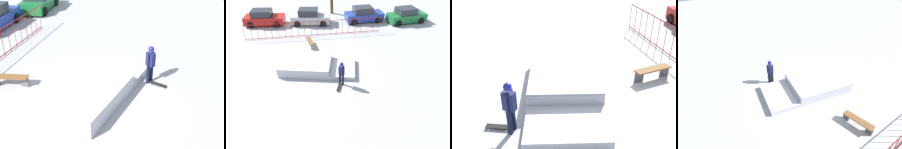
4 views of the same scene
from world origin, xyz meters
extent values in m
plane|color=#A8AAB2|center=(0.00, 0.00, 0.00)|extent=(60.00, 60.00, 0.00)
cube|color=#B0B3BB|center=(-0.53, -0.05, 0.35)|extent=(3.93, 3.08, 0.70)
cube|color=#B0B3BB|center=(2.14, -0.43, 0.15)|extent=(2.15, 2.83, 0.30)
cylinder|color=gray|center=(1.25, -0.30, 0.70)|extent=(0.44, 2.59, 0.08)
cylinder|color=black|center=(1.80, -2.03, 0.41)|extent=(0.15, 0.15, 0.82)
cylinder|color=black|center=(1.99, -2.14, 0.41)|extent=(0.15, 0.15, 0.82)
cube|color=#191E4C|center=(1.90, -2.09, 1.12)|extent=(0.38, 0.44, 0.60)
cylinder|color=#191E4C|center=(1.75, -2.00, 1.12)|extent=(0.09, 0.09, 0.60)
cylinder|color=#191E4C|center=(2.05, -2.17, 1.12)|extent=(0.09, 0.09, 0.60)
sphere|color=tan|center=(1.90, -2.09, 1.57)|extent=(0.22, 0.22, 0.22)
sphere|color=navy|center=(1.90, -2.09, 1.60)|extent=(0.25, 0.25, 0.25)
cube|color=black|center=(1.70, -2.51, 0.08)|extent=(0.41, 0.82, 0.02)
cylinder|color=silver|center=(1.67, -2.21, 0.03)|extent=(0.04, 0.06, 0.06)
cylinder|color=silver|center=(1.89, -2.27, 0.03)|extent=(0.04, 0.06, 0.06)
cylinder|color=silver|center=(1.52, -2.75, 0.03)|extent=(0.04, 0.06, 0.06)
cylinder|color=silver|center=(1.74, -2.81, 0.03)|extent=(0.04, 0.06, 0.06)
cylinder|color=maroon|center=(-6.36, 5.05, 0.75)|extent=(0.03, 0.03, 1.50)
cylinder|color=maroon|center=(-5.76, 5.10, 0.75)|extent=(0.03, 0.03, 1.50)
cylinder|color=maroon|center=(-5.15, 5.15, 0.75)|extent=(0.03, 0.03, 1.50)
cylinder|color=maroon|center=(-4.55, 5.19, 0.75)|extent=(0.03, 0.03, 1.50)
cylinder|color=maroon|center=(-3.94, 5.24, 0.75)|extent=(0.03, 0.03, 1.50)
cylinder|color=maroon|center=(-3.33, 5.29, 0.75)|extent=(0.03, 0.03, 1.50)
cylinder|color=maroon|center=(-2.73, 5.33, 0.75)|extent=(0.03, 0.03, 1.50)
cylinder|color=maroon|center=(-2.12, 5.38, 0.75)|extent=(0.03, 0.03, 1.50)
cube|color=brown|center=(-0.36, 3.57, 0.45)|extent=(0.78, 1.65, 0.06)
cube|color=#4C4C51|center=(-0.20, 2.94, 0.21)|extent=(0.08, 0.36, 0.42)
cube|color=#4C4C51|center=(-0.52, 4.20, 0.21)|extent=(0.08, 0.36, 0.42)
cylinder|color=black|center=(-6.64, 7.90, 0.32)|extent=(0.64, 0.23, 0.64)
camera|label=1|loc=(-9.37, -4.15, 6.71)|focal=47.20mm
camera|label=2|loc=(0.82, -12.82, 8.71)|focal=32.88mm
camera|label=3|loc=(8.39, -1.63, 5.55)|focal=42.89mm
camera|label=4|loc=(5.76, 7.01, 7.71)|focal=28.74mm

